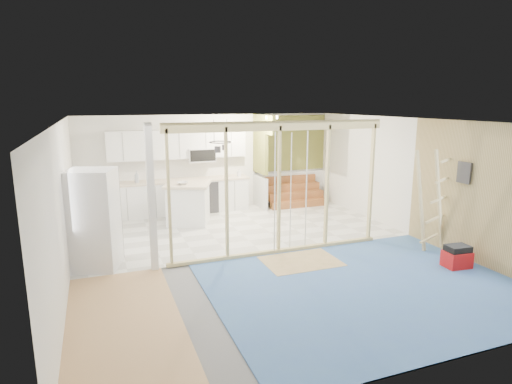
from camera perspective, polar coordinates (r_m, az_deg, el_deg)
name	(u,v)px	position (r m, az deg, el deg)	size (l,w,h in m)	color
room	(264,190)	(8.09, 1.14, 0.26)	(7.01, 8.01, 2.61)	slate
floor_overlays	(266,253)	(8.52, 1.41, -8.14)	(7.00, 8.00, 0.03)	silver
stud_frame	(252,176)	(7.95, -0.48, 2.18)	(4.66, 0.14, 2.60)	#CABA7B
base_cabinets	(156,202)	(11.07, -13.23, -1.25)	(4.45, 2.24, 0.93)	white
upper_cabinets	(181,145)	(11.42, -10.02, 6.16)	(3.60, 0.41, 0.85)	white
green_partition	(283,173)	(12.25, 3.64, 2.58)	(2.25, 1.51, 2.60)	olive
pot_rack	(221,145)	(9.66, -4.75, 6.32)	(0.52, 0.52, 0.72)	black
sheathing_panel	(492,197)	(8.53, 28.92, -0.65)	(0.02, 4.00, 2.60)	tan
electrical_panel	(464,173)	(8.82, 26.01, 2.34)	(0.04, 0.30, 0.40)	#36363B
ceiling_light	(272,117)	(11.23, 2.11, 9.93)	(0.32, 0.32, 0.08)	#FFEABF
fridge	(94,220)	(8.06, -20.79, -3.50)	(0.98, 0.95, 1.80)	silver
island	(188,204)	(10.54, -9.01, -1.54)	(1.34, 1.34, 1.01)	white
bowl	(183,183)	(10.28, -9.75, 1.17)	(0.26, 0.26, 0.06)	silver
soap_bottle_a	(137,177)	(11.14, -15.62, 1.96)	(0.12, 0.12, 0.31)	#9FA6B1
soap_bottle_b	(239,173)	(11.72, -2.28, 2.61)	(0.09, 0.10, 0.21)	silver
toolbox	(457,257)	(8.57, 25.22, -7.87)	(0.47, 0.37, 0.42)	#A90F10
ladder	(432,201)	(9.01, 22.46, -1.10)	(1.10, 0.11, 2.04)	tan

